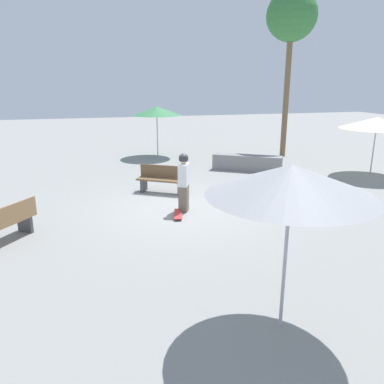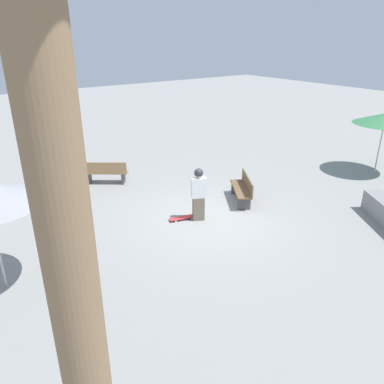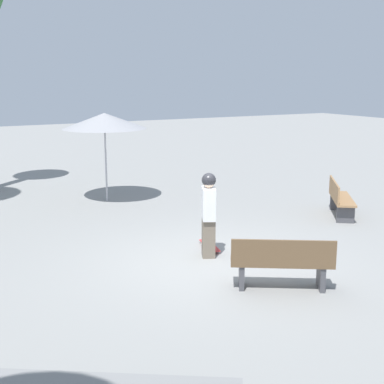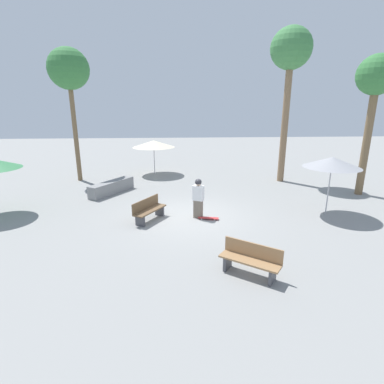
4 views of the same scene
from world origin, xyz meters
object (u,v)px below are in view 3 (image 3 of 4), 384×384
object	(u,v)px
skater_main	(209,212)
skateboard	(210,246)
bench_near	(282,263)
shade_umbrella_grey	(104,121)
bench_far	(340,199)

from	to	relation	value
skater_main	skateboard	distance (m)	0.92
bench_near	shade_umbrella_grey	xyz separation A→B (m)	(7.18, 0.27, 1.72)
skateboard	shade_umbrella_grey	xyz separation A→B (m)	(4.88, 0.32, 2.09)
bench_far	skateboard	bearing A→B (deg)	-44.57
skater_main	bench_near	world-z (taller)	skater_main
bench_near	shade_umbrella_grey	size ratio (longest dim) A/B	0.67
skater_main	bench_near	xyz separation A→B (m)	(-1.92, -0.20, -0.43)
bench_far	shade_umbrella_grey	bearing A→B (deg)	-98.08
skateboard	bench_near	distance (m)	2.33
skater_main	bench_near	distance (m)	1.98
skater_main	skateboard	world-z (taller)	skater_main
skater_main	shade_umbrella_grey	distance (m)	5.42
bench_near	shade_umbrella_grey	bearing A→B (deg)	124.55
bench_near	skateboard	bearing A→B (deg)	121.07
bench_far	shade_umbrella_grey	size ratio (longest dim) A/B	0.66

